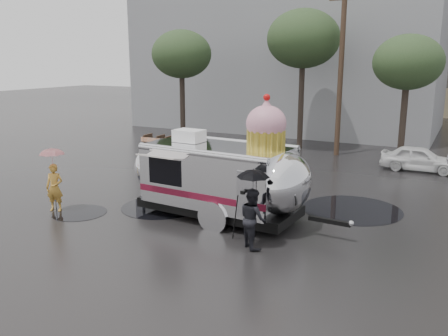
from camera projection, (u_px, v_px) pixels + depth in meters
The scene contains 14 objects.
ground at pixel (151, 223), 15.61m from camera, with size 120.00×120.00×0.00m, color black.
puddles at pixel (194, 204), 17.64m from camera, with size 15.29×9.59×0.01m.
grey_building at pixel (291, 42), 36.65m from camera, with size 22.00×12.00×13.00m, color slate.
utility_pole at pixel (341, 71), 25.51m from camera, with size 1.60×0.28×9.00m.
tree_left at pixel (182, 55), 28.75m from camera, with size 3.64×3.64×6.95m.
tree_mid at pixel (303, 39), 27.12m from camera, with size 4.20×4.20×8.03m.
tree_right at pixel (408, 63), 22.97m from camera, with size 3.36×3.36×6.42m.
barricade_row at pixel (176, 145), 26.60m from camera, with size 4.30×0.80×1.00m.
airstream_trailer at pixel (221, 174), 15.83m from camera, with size 8.02×3.18×4.32m.
person_left at pixel (55, 188), 16.68m from camera, with size 0.61×0.41×1.69m, color gold.
umbrella_pink at pixel (52, 158), 16.44m from camera, with size 1.07×1.07×2.28m.
person_right at pixel (253, 218), 13.42m from camera, with size 0.83×0.46×1.74m, color black.
umbrella_black at pixel (253, 182), 13.18m from camera, with size 1.12×1.12×2.32m.
tripod at pixel (243, 210), 14.03m from camera, with size 0.57×0.62×1.51m.
Camera 1 is at (8.99, -11.99, 5.30)m, focal length 38.00 mm.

